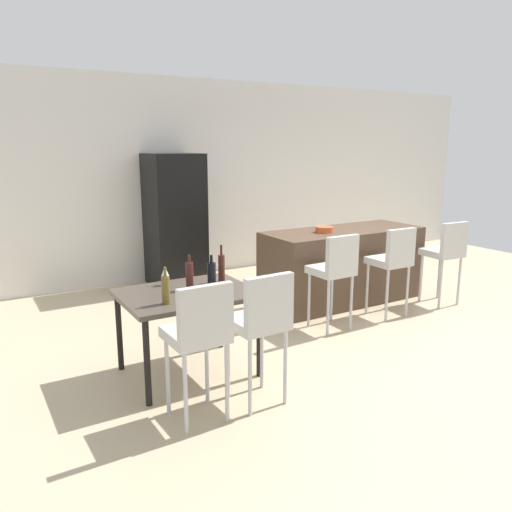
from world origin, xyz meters
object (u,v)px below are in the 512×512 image
(kitchen_island, at_px, (342,265))
(bar_chair_right, at_px, (446,250))
(dining_chair_near, at_px, (199,331))
(wine_bottle_inner, at_px, (190,276))
(dining_table, at_px, (187,300))
(wine_bottle_middle, at_px, (166,290))
(wine_glass_right, at_px, (165,271))
(bar_chair_left, at_px, (335,267))
(wine_bottle_near, at_px, (212,275))
(dining_chair_far, at_px, (261,318))
(bar_chair_middle, at_px, (393,258))
(wine_bottle_left, at_px, (221,268))
(refrigerator, at_px, (175,220))
(fruit_bowl, at_px, (324,229))

(kitchen_island, bearing_deg, bar_chair_right, -38.55)
(dining_chair_near, relative_size, wine_bottle_inner, 3.45)
(dining_table, bearing_deg, wine_bottle_middle, -140.28)
(bar_chair_right, bearing_deg, dining_chair_near, -165.66)
(bar_chair_right, height_order, wine_bottle_middle, bar_chair_right)
(wine_glass_right, bearing_deg, dining_chair_near, -98.81)
(dining_chair_near, xyz_separation_m, wine_glass_right, (0.17, 1.08, 0.17))
(dining_table, bearing_deg, bar_chair_left, 5.36)
(bar_chair_left, xyz_separation_m, wine_glass_right, (-1.83, 0.12, 0.17))
(dining_table, bearing_deg, wine_glass_right, 105.89)
(wine_bottle_middle, height_order, wine_bottle_near, wine_bottle_near)
(bar_chair_left, bearing_deg, dining_chair_far, -147.40)
(bar_chair_middle, bearing_deg, wine_bottle_left, -179.37)
(bar_chair_right, height_order, refrigerator, refrigerator)
(wine_bottle_inner, bearing_deg, bar_chair_middle, 2.70)
(dining_table, relative_size, wine_bottle_near, 3.68)
(wine_bottle_middle, height_order, wine_bottle_inner, wine_bottle_inner)
(bar_chair_right, xyz_separation_m, wine_bottle_middle, (-3.77, -0.39, 0.16))
(bar_chair_right, bearing_deg, wine_bottle_left, -179.55)
(wine_bottle_left, relative_size, wine_glass_right, 1.95)
(dining_table, bearing_deg, fruit_bowl, 22.67)
(fruit_bowl, bearing_deg, refrigerator, 122.31)
(dining_table, height_order, refrigerator, refrigerator)
(wine_glass_right, bearing_deg, bar_chair_left, -3.82)
(wine_glass_right, distance_m, refrigerator, 2.72)
(kitchen_island, distance_m, wine_bottle_left, 2.30)
(wine_bottle_near, bearing_deg, bar_chair_left, 7.63)
(wine_bottle_middle, bearing_deg, wine_glass_right, 69.69)
(fruit_bowl, bearing_deg, wine_bottle_middle, -155.15)
(dining_chair_near, relative_size, wine_bottle_middle, 3.57)
(wine_bottle_middle, bearing_deg, refrigerator, 66.85)
(kitchen_island, distance_m, wine_bottle_middle, 3.05)
(wine_bottle_inner, bearing_deg, dining_chair_near, -109.45)
(dining_table, bearing_deg, bar_chair_right, 2.69)
(bar_chair_left, height_order, fruit_bowl, bar_chair_left)
(dining_chair_near, bearing_deg, kitchen_island, 32.08)
(wine_glass_right, bearing_deg, dining_table, -74.11)
(kitchen_island, bearing_deg, bar_chair_left, -134.71)
(bar_chair_left, relative_size, bar_chair_middle, 1.00)
(dining_table, bearing_deg, dining_chair_near, -107.43)
(dining_chair_near, bearing_deg, bar_chair_left, 25.60)
(bar_chair_middle, relative_size, dining_chair_near, 1.00)
(dining_table, xyz_separation_m, wine_bottle_middle, (-0.27, -0.23, 0.19))
(bar_chair_left, distance_m, dining_table, 1.76)
(bar_chair_right, bearing_deg, wine_bottle_middle, -174.10)
(wine_bottle_inner, bearing_deg, wine_bottle_near, -26.85)
(wine_bottle_near, bearing_deg, kitchen_island, 23.12)
(kitchen_island, xyz_separation_m, bar_chair_middle, (0.07, -0.78, 0.24))
(wine_bottle_inner, xyz_separation_m, wine_bottle_near, (0.17, -0.09, -0.00))
(bar_chair_middle, xyz_separation_m, wine_bottle_left, (-2.19, -0.02, 0.17))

